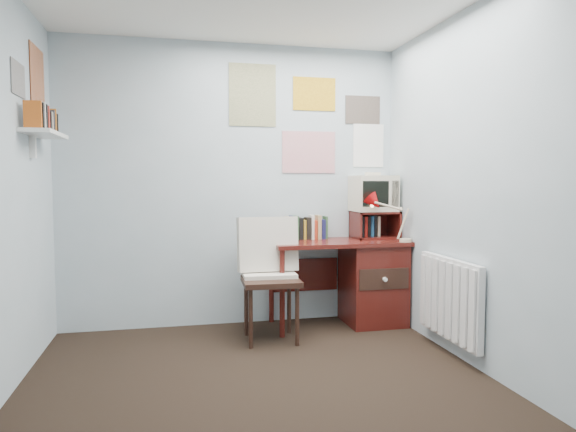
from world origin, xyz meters
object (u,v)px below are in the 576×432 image
object	(u,v)px
crt_tv	(373,192)
wall_shelf	(45,134)
desk	(367,279)
desk_chair	(271,281)
tv_riser	(375,225)
radiator	(450,299)
desk_lamp	(406,220)

from	to	relation	value
crt_tv	wall_shelf	distance (m)	2.76
desk	crt_tv	xyz separation A→B (m)	(0.10, 0.13, 0.78)
desk_chair	crt_tv	distance (m)	1.33
tv_riser	radiator	world-z (taller)	tv_riser
tv_riser	radiator	xyz separation A→B (m)	(0.17, -1.04, -0.47)
desk_chair	wall_shelf	xyz separation A→B (m)	(-1.63, -0.07, 1.14)
tv_riser	crt_tv	bearing A→B (deg)	130.16
tv_riser	wall_shelf	xyz separation A→B (m)	(-2.69, -0.49, 0.74)
crt_tv	radiator	distance (m)	1.32
wall_shelf	radiator	bearing A→B (deg)	-10.89
desk_lamp	crt_tv	xyz separation A→B (m)	(-0.17, 0.35, 0.24)
desk	desk_lamp	size ratio (longest dim) A/B	3.21
desk	tv_riser	distance (m)	0.51
wall_shelf	crt_tv	bearing A→B (deg)	10.80
radiator	wall_shelf	size ratio (longest dim) A/B	1.29
wall_shelf	desk_chair	bearing A→B (deg)	2.63
desk_chair	tv_riser	distance (m)	1.21
crt_tv	wall_shelf	bearing A→B (deg)	-170.68
desk	desk_chair	distance (m)	0.99
crt_tv	wall_shelf	size ratio (longest dim) A/B	0.61
desk	desk_chair	size ratio (longest dim) A/B	1.24
desk	desk_lamp	xyz separation A→B (m)	(0.27, -0.22, 0.54)
desk_chair	radiator	world-z (taller)	desk_chair
desk_chair	tv_riser	size ratio (longest dim) A/B	2.41
radiator	wall_shelf	distance (m)	3.15
desk_chair	crt_tv	size ratio (longest dim) A/B	2.56
desk_chair	desk_lamp	size ratio (longest dim) A/B	2.58
desk_lamp	tv_riser	distance (m)	0.37
desk	wall_shelf	bearing A→B (deg)	-171.60
desk	desk_lamp	distance (m)	0.64
desk	wall_shelf	xyz separation A→B (m)	(-2.57, -0.38, 1.21)
tv_riser	crt_tv	world-z (taller)	crt_tv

